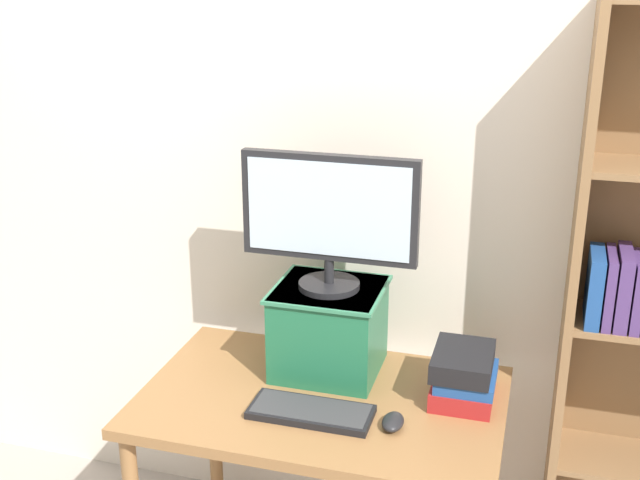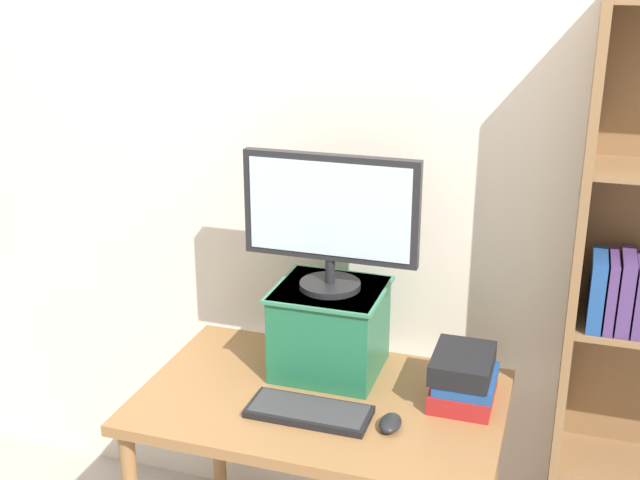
{
  "view_description": "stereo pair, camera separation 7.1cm",
  "coord_description": "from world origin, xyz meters",
  "px_view_note": "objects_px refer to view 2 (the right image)",
  "views": [
    {
      "loc": [
        0.62,
        -2.14,
        2.09
      ],
      "look_at": [
        -0.03,
        0.07,
        1.27
      ],
      "focal_mm": 45.0,
      "sensor_mm": 36.0,
      "label": 1
    },
    {
      "loc": [
        0.68,
        -2.12,
        2.09
      ],
      "look_at": [
        -0.03,
        0.07,
        1.27
      ],
      "focal_mm": 45.0,
      "sensor_mm": 36.0,
      "label": 2
    }
  ],
  "objects_px": {
    "riser_box": "(330,328)",
    "computer_mouse": "(390,423)",
    "computer_monitor": "(330,216)",
    "keyboard": "(308,411)",
    "desk": "(321,422)",
    "book_stack": "(464,378)"
  },
  "relations": [
    {
      "from": "computer_monitor",
      "to": "desk",
      "type": "bearing_deg",
      "value": -81.63
    },
    {
      "from": "desk",
      "to": "computer_monitor",
      "type": "bearing_deg",
      "value": 98.37
    },
    {
      "from": "computer_monitor",
      "to": "book_stack",
      "type": "height_order",
      "value": "computer_monitor"
    },
    {
      "from": "riser_box",
      "to": "computer_mouse",
      "type": "xyz_separation_m",
      "value": [
        0.28,
        -0.29,
        -0.14
      ]
    },
    {
      "from": "book_stack",
      "to": "desk",
      "type": "bearing_deg",
      "value": -165.05
    },
    {
      "from": "riser_box",
      "to": "book_stack",
      "type": "bearing_deg",
      "value": -7.86
    },
    {
      "from": "desk",
      "to": "computer_monitor",
      "type": "distance_m",
      "value": 0.66
    },
    {
      "from": "book_stack",
      "to": "computer_monitor",
      "type": "bearing_deg",
      "value": 172.33
    },
    {
      "from": "keyboard",
      "to": "book_stack",
      "type": "distance_m",
      "value": 0.5
    },
    {
      "from": "computer_monitor",
      "to": "computer_mouse",
      "type": "bearing_deg",
      "value": -45.98
    },
    {
      "from": "computer_mouse",
      "to": "book_stack",
      "type": "distance_m",
      "value": 0.29
    },
    {
      "from": "riser_box",
      "to": "computer_monitor",
      "type": "bearing_deg",
      "value": -90.0
    },
    {
      "from": "keyboard",
      "to": "computer_monitor",
      "type": "bearing_deg",
      "value": 94.5
    },
    {
      "from": "desk",
      "to": "keyboard",
      "type": "height_order",
      "value": "keyboard"
    },
    {
      "from": "desk",
      "to": "riser_box",
      "type": "bearing_deg",
      "value": 98.3
    },
    {
      "from": "riser_box",
      "to": "computer_monitor",
      "type": "relative_size",
      "value": 0.62
    },
    {
      "from": "computer_monitor",
      "to": "riser_box",
      "type": "bearing_deg",
      "value": 90.0
    },
    {
      "from": "computer_monitor",
      "to": "keyboard",
      "type": "relative_size",
      "value": 1.52
    },
    {
      "from": "computer_mouse",
      "to": "book_stack",
      "type": "xyz_separation_m",
      "value": [
        0.18,
        0.23,
        0.06
      ]
    },
    {
      "from": "desk",
      "to": "keyboard",
      "type": "bearing_deg",
      "value": -91.49
    },
    {
      "from": "keyboard",
      "to": "computer_mouse",
      "type": "bearing_deg",
      "value": 1.1
    },
    {
      "from": "desk",
      "to": "riser_box",
      "type": "xyz_separation_m",
      "value": [
        -0.03,
        0.18,
        0.25
      ]
    }
  ]
}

